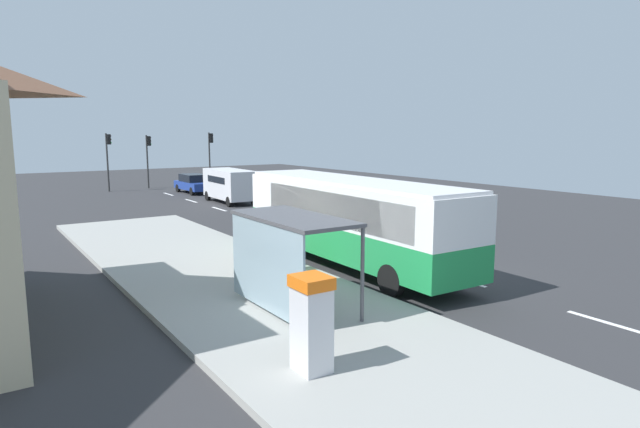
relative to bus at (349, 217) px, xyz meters
The scene contains 22 objects.
ground_plane 11.74m from the bus, 81.51° to the left, with size 56.00×92.00×0.04m, color #2D2D30.
sidewalk_platform 5.03m from the bus, behind, with size 6.20×30.00×0.18m, color #999993.
lane_stripe_seg_0 8.95m from the bus, 77.06° to the right, with size 0.16×2.20×0.01m, color silver.
lane_stripe_seg_1 4.44m from the bus, 60.98° to the right, with size 0.16×2.20×0.01m, color silver.
lane_stripe_seg_2 3.06m from the bus, 36.73° to the left, with size 0.16×2.20×0.01m, color silver.
lane_stripe_seg_3 7.00m from the bus, 73.12° to the left, with size 0.16×2.20×0.01m, color silver.
lane_stripe_seg_4 11.77m from the bus, 80.29° to the left, with size 0.16×2.20×0.01m, color silver.
lane_stripe_seg_5 16.68m from the bus, 83.21° to the left, with size 0.16×2.20×0.01m, color silver.
lane_stripe_seg_6 21.63m from the bus, 84.78° to the left, with size 0.16×2.20×0.01m, color silver.
lane_stripe_seg_7 26.60m from the bus, 85.76° to the left, with size 0.16×2.20×0.01m, color silver.
bus is the anchor object (origin of this frame).
white_van 19.47m from the bus, 78.40° to the left, with size 2.17×5.26×2.30m.
sedan_near 26.57m from the bus, 81.31° to the left, with size 1.94×4.45×1.52m.
ticket_machine 9.26m from the bus, 131.50° to the right, with size 0.66×0.76×1.94m.
recycling_bin_orange 2.76m from the bus, behind, with size 0.52×0.52×0.95m, color orange.
recycling_bin_yellow 2.85m from the bus, 163.81° to the left, with size 0.52×0.52×0.95m, color yellow.
recycling_bin_green 3.10m from the bus, 150.24° to the left, with size 0.52×0.52×0.95m, color green.
recycling_bin_red 3.48m from the bus, 139.54° to the left, with size 0.52×0.52×0.95m, color red.
traffic_light_near_side 31.30m from the bus, 76.66° to the left, with size 0.49×0.28×4.86m.
traffic_light_far_side 31.28m from the bus, 92.54° to the left, with size 0.49×0.28×4.80m.
traffic_light_median 32.12m from the bus, 86.22° to the left, with size 0.49×0.28×4.63m.
bus_shelter 5.78m from the bus, 144.51° to the right, with size 1.80×4.00×2.50m.
Camera 1 is at (-13.31, -12.86, 4.88)m, focal length 30.11 mm.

